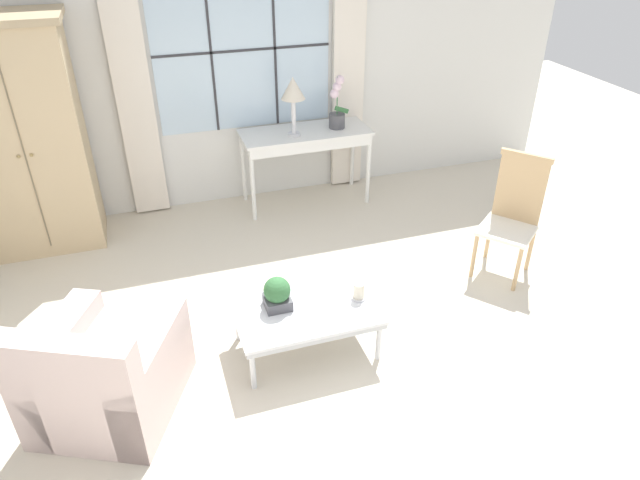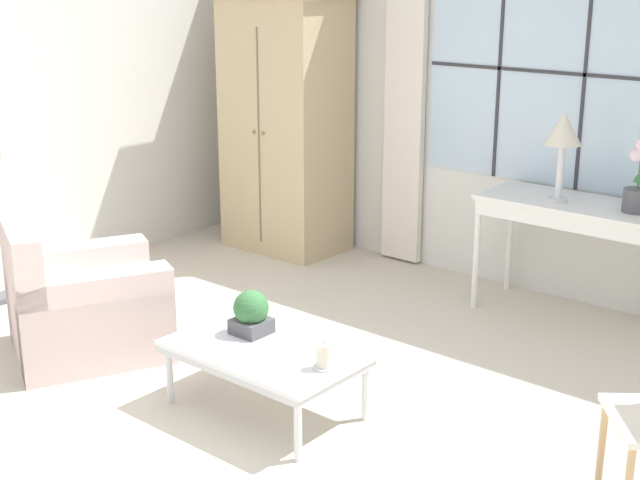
{
  "view_description": "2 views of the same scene",
  "coord_description": "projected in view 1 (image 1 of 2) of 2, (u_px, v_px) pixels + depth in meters",
  "views": [
    {
      "loc": [
        -1.08,
        -2.72,
        2.93
      ],
      "look_at": [
        -0.05,
        0.42,
        0.9
      ],
      "focal_mm": 32.0,
      "sensor_mm": 36.0,
      "label": 1
    },
    {
      "loc": [
        2.81,
        -2.73,
        2.27
      ],
      "look_at": [
        0.07,
        0.54,
        0.97
      ],
      "focal_mm": 50.0,
      "sensor_mm": 36.0,
      "label": 2
    }
  ],
  "objects": [
    {
      "name": "ground_plane",
      "position": [
        345.0,
        377.0,
        4.02
      ],
      "size": [
        14.0,
        14.0,
        0.0
      ],
      "primitive_type": "plane",
      "color": "beige"
    },
    {
      "name": "wall_back_windowed",
      "position": [
        244.0,
        69.0,
        5.74
      ],
      "size": [
        7.2,
        0.14,
        2.8
      ],
      "color": "silver",
      "rests_on": "ground_plane"
    },
    {
      "name": "armoire",
      "position": [
        28.0,
        138.0,
        5.06
      ],
      "size": [
        1.02,
        0.69,
        2.1
      ],
      "color": "tan",
      "rests_on": "ground_plane"
    },
    {
      "name": "console_table",
      "position": [
        305.0,
        139.0,
        5.94
      ],
      "size": [
        1.34,
        0.56,
        0.81
      ],
      "color": "white",
      "rests_on": "ground_plane"
    },
    {
      "name": "table_lamp",
      "position": [
        293.0,
        91.0,
        5.55
      ],
      "size": [
        0.24,
        0.24,
        0.59
      ],
      "color": "silver",
      "rests_on": "console_table"
    },
    {
      "name": "potted_orchid",
      "position": [
        337.0,
        109.0,
        5.88
      ],
      "size": [
        0.21,
        0.17,
        0.54
      ],
      "color": "#4C4C51",
      "rests_on": "console_table"
    },
    {
      "name": "armchair_upholstered",
      "position": [
        107.0,
        375.0,
        3.64
      ],
      "size": [
        1.11,
        1.14,
        0.86
      ],
      "color": "beige",
      "rests_on": "ground_plane"
    },
    {
      "name": "side_chair_wooden",
      "position": [
        514.0,
        210.0,
        4.89
      ],
      "size": [
        0.62,
        0.62,
        1.08
      ],
      "color": "white",
      "rests_on": "ground_plane"
    },
    {
      "name": "coffee_table",
      "position": [
        306.0,
        313.0,
        4.11
      ],
      "size": [
        1.02,
        0.63,
        0.37
      ],
      "color": "silver",
      "rests_on": "ground_plane"
    },
    {
      "name": "potted_plant_small",
      "position": [
        277.0,
        293.0,
        4.05
      ],
      "size": [
        0.19,
        0.19,
        0.24
      ],
      "color": "#4C4C51",
      "rests_on": "coffee_table"
    },
    {
      "name": "pillar_candle",
      "position": [
        359.0,
        292.0,
        4.16
      ],
      "size": [
        0.11,
        0.11,
        0.14
      ],
      "color": "silver",
      "rests_on": "coffee_table"
    }
  ]
}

